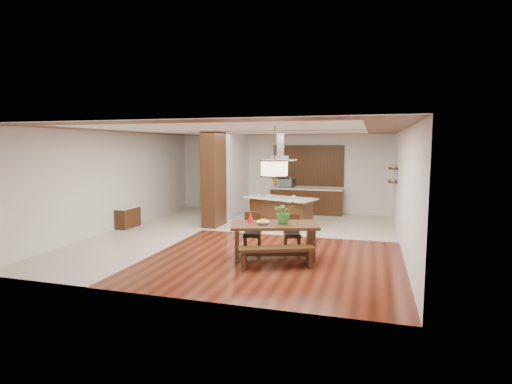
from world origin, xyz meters
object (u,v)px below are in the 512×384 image
(fruit_bowl, at_px, (263,223))
(range_hood, at_px, (281,146))
(hallway_console, at_px, (128,217))
(dining_table, at_px, (274,233))
(foliage_plant, at_px, (284,212))
(kitchen_island, at_px, (281,211))
(microwave, at_px, (285,183))
(island_cup, at_px, (294,197))
(dining_bench, at_px, (276,258))
(dining_chair_left, at_px, (252,233))
(dining_chair_right, at_px, (292,233))
(pendant_lantern, at_px, (275,157))

(fruit_bowl, height_order, range_hood, range_hood)
(hallway_console, height_order, dining_table, dining_table)
(foliage_plant, bearing_deg, range_hood, 103.89)
(foliage_plant, relative_size, kitchen_island, 0.22)
(dining_table, relative_size, foliage_plant, 4.07)
(foliage_plant, relative_size, microwave, 0.87)
(dining_table, height_order, island_cup, island_cup)
(dining_bench, distance_m, dining_chair_left, 1.36)
(dining_chair_right, distance_m, range_hood, 3.70)
(fruit_bowl, height_order, island_cup, island_cup)
(dining_bench, distance_m, dining_chair_right, 1.36)
(hallway_console, height_order, island_cup, island_cup)
(hallway_console, xyz_separation_m, dining_table, (5.05, -2.01, 0.26))
(dining_table, relative_size, fruit_bowl, 7.43)
(range_hood, bearing_deg, kitchen_island, -90.00)
(dining_bench, bearing_deg, kitchen_island, 101.65)
(dining_table, height_order, dining_chair_left, dining_chair_left)
(dining_table, distance_m, island_cup, 3.56)
(hallway_console, distance_m, kitchen_island, 4.67)
(pendant_lantern, bearing_deg, kitchen_island, 100.53)
(hallway_console, height_order, microwave, microwave)
(dining_chair_left, relative_size, microwave, 1.58)
(dining_chair_right, bearing_deg, dining_table, -129.14)
(dining_chair_right, bearing_deg, foliage_plant, -115.26)
(microwave, bearing_deg, dining_chair_right, -67.61)
(dining_table, relative_size, dining_chair_left, 2.25)
(dining_bench, distance_m, pendant_lantern, 2.14)
(dining_chair_left, distance_m, foliage_plant, 1.04)
(fruit_bowl, distance_m, kitchen_island, 3.80)
(hallway_console, relative_size, fruit_bowl, 3.15)
(island_cup, bearing_deg, range_hood, 166.66)
(dining_chair_left, relative_size, kitchen_island, 0.39)
(dining_chair_right, relative_size, fruit_bowl, 3.12)
(dining_chair_right, xyz_separation_m, microwave, (-1.31, 5.33, 0.68))
(range_hood, bearing_deg, dining_bench, -78.35)
(dining_chair_left, distance_m, fruit_bowl, 0.75)
(dining_table, relative_size, island_cup, 19.00)
(foliage_plant, xyz_separation_m, fruit_bowl, (-0.42, -0.24, -0.22))
(dining_chair_left, height_order, microwave, microwave)
(foliage_plant, distance_m, kitchen_island, 3.66)
(dining_bench, xyz_separation_m, fruit_bowl, (-0.43, 0.52, 0.60))
(dining_bench, relative_size, island_cup, 14.11)
(dining_bench, xyz_separation_m, dining_chair_left, (-0.83, 1.05, 0.25))
(pendant_lantern, height_order, fruit_bowl, pendant_lantern)
(dining_table, height_order, fruit_bowl, fruit_bowl)
(dining_chair_right, xyz_separation_m, kitchen_island, (-0.95, 2.94, 0.02))
(dining_chair_left, distance_m, range_hood, 3.80)
(island_cup, bearing_deg, dining_chair_right, -79.66)
(hallway_console, relative_size, dining_chair_left, 0.95)
(hallway_console, xyz_separation_m, island_cup, (4.81, 1.52, 0.62))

